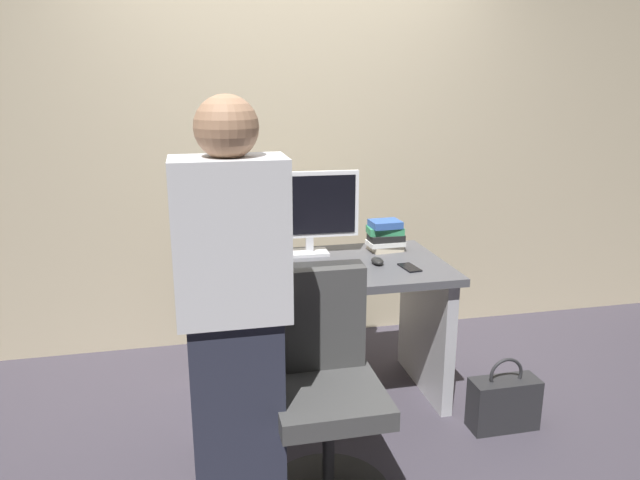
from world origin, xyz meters
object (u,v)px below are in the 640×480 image
cell_phone (410,268)px  person_at_desk (234,319)px  keyboard (322,267)px  handbag (504,403)px  mouse (377,261)px  office_chair (325,398)px  monitor (309,208)px  cup_near_keyboard (222,268)px  desk (318,310)px  book_stack (385,236)px

cell_phone → person_at_desk: bearing=-150.8°
keyboard → handbag: keyboard is taller
person_at_desk → mouse: (0.80, 0.77, -0.06)m
office_chair → keyboard: (0.14, 0.68, 0.34)m
keyboard → monitor: bearing=94.2°
office_chair → mouse: office_chair is taller
cup_near_keyboard → monitor: bearing=30.2°
desk → book_stack: (0.43, 0.19, 0.33)m
desk → keyboard: keyboard is taller
keyboard → cell_phone: size_ratio=2.99×
person_at_desk → cell_phone: person_at_desk is taller
cup_near_keyboard → handbag: bearing=-17.0°
cell_phone → office_chair: bearing=-140.6°
handbag → desk: bearing=150.6°
person_at_desk → handbag: bearing=14.3°
person_at_desk → monitor: (0.49, 1.03, 0.18)m
cup_near_keyboard → desk: bearing=8.0°
mouse → cup_near_keyboard: (-0.80, -0.03, 0.03)m
monitor → handbag: (0.84, -0.69, -0.88)m
person_at_desk → keyboard: 0.91m
keyboard → cell_phone: (0.44, -0.09, -0.01)m
office_chair → person_at_desk: (-0.36, -0.08, 0.41)m
book_stack → handbag: book_stack is taller
desk → cup_near_keyboard: (-0.49, -0.07, 0.29)m
monitor → keyboard: (0.01, -0.27, -0.25)m
office_chair → cup_near_keyboard: 0.85m
desk → keyboard: size_ratio=3.11×
desk → cell_phone: (0.44, -0.14, 0.25)m
office_chair → book_stack: size_ratio=4.56×
mouse → desk: bearing=172.5°
office_chair → book_stack: office_chair is taller
person_at_desk → book_stack: size_ratio=7.95×
person_at_desk → handbag: (1.33, 0.34, -0.70)m
mouse → cell_phone: mouse is taller
handbag → mouse: bearing=140.9°
mouse → cup_near_keyboard: 0.80m
person_at_desk → cell_phone: size_ratio=11.38×
person_at_desk → desk: bearing=59.0°
handbag → book_stack: bearing=121.8°
office_chair → keyboard: size_ratio=2.19×
office_chair → cup_near_keyboard: (-0.36, 0.67, 0.37)m
desk → person_at_desk: (-0.49, -0.81, 0.33)m
desk → mouse: bearing=-7.5°
person_at_desk → book_stack: person_at_desk is taller
book_stack → mouse: bearing=-117.2°
office_chair → mouse: (0.44, 0.69, 0.35)m
desk → office_chair: size_ratio=1.42×
cell_phone → mouse: bearing=137.0°
desk → handbag: desk is taller
desk → keyboard: (0.01, -0.05, 0.25)m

